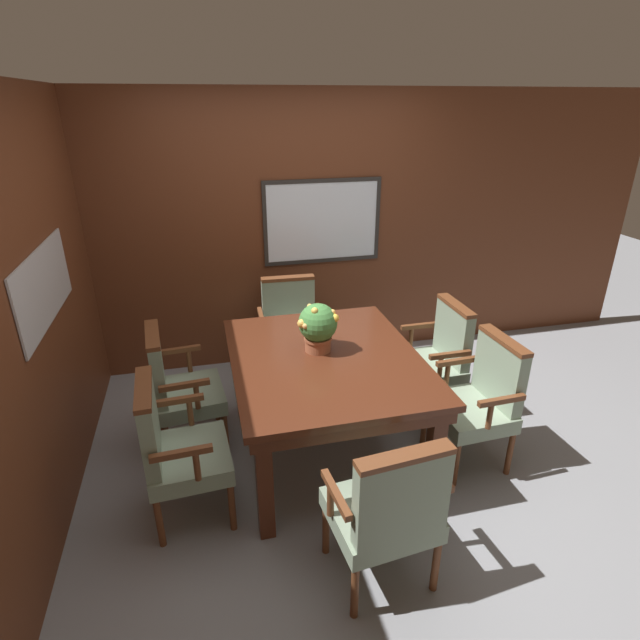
% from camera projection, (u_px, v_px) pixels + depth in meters
% --- Properties ---
extents(ground_plane, '(14.00, 14.00, 0.00)m').
position_uv_depth(ground_plane, '(338.00, 456.00, 3.57)').
color(ground_plane, gray).
extents(wall_back, '(7.20, 0.08, 2.45)m').
position_uv_depth(wall_back, '(292.00, 234.00, 4.53)').
color(wall_back, '#5B2D19').
rests_on(wall_back, ground_plane).
extents(wall_left, '(0.08, 7.20, 2.45)m').
position_uv_depth(wall_left, '(27.00, 324.00, 2.69)').
color(wall_left, '#5B2D19').
rests_on(wall_left, ground_plane).
extents(dining_table, '(1.24, 1.52, 0.77)m').
position_uv_depth(dining_table, '(325.00, 369.00, 3.36)').
color(dining_table, '#4C2314').
rests_on(dining_table, ground_plane).
extents(chair_left_near, '(0.50, 0.58, 0.92)m').
position_uv_depth(chair_left_near, '(175.00, 446.00, 2.89)').
color(chair_left_near, brown).
rests_on(chair_left_near, ground_plane).
extents(chair_left_far, '(0.51, 0.59, 0.92)m').
position_uv_depth(chair_left_far, '(178.00, 385.00, 3.51)').
color(chair_left_far, brown).
rests_on(chair_left_far, ground_plane).
extents(chair_head_near, '(0.59, 0.52, 0.92)m').
position_uv_depth(chair_head_near, '(388.00, 508.00, 2.45)').
color(chair_head_near, brown).
rests_on(chair_head_near, ground_plane).
extents(chair_head_far, '(0.57, 0.49, 0.92)m').
position_uv_depth(chair_head_far, '(291.00, 326.00, 4.42)').
color(chair_head_far, brown).
rests_on(chair_head_far, ground_plane).
extents(chair_right_far, '(0.47, 0.56, 0.92)m').
position_uv_depth(chair_right_far, '(437.00, 355.00, 3.92)').
color(chair_right_far, brown).
rests_on(chair_right_far, ground_plane).
extents(chair_right_near, '(0.49, 0.57, 0.92)m').
position_uv_depth(chair_right_near, '(480.00, 397.00, 3.37)').
color(chair_right_near, brown).
rests_on(chair_right_near, ground_plane).
extents(potted_plant, '(0.29, 0.28, 0.34)m').
position_uv_depth(potted_plant, '(318.00, 326.00, 3.33)').
color(potted_plant, '#9E5638').
rests_on(potted_plant, dining_table).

